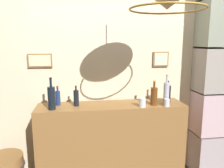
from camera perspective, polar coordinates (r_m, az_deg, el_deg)
panelled_rear_partition at (r=2.72m, az=-1.01°, el=5.44°), size 3.63×0.15×2.79m
stone_pillar at (r=3.02m, az=24.83°, el=3.62°), size 0.46×0.40×2.71m
bar_shelf_unit at (r=2.72m, az=-0.16°, el=-15.55°), size 1.69×0.40×1.00m
liquor_bottle_scotch at (r=2.60m, az=13.85°, el=-2.23°), size 0.07×0.07×0.34m
liquor_bottle_sherry at (r=2.71m, az=14.11°, el=-2.37°), size 0.08×0.08×0.26m
liquor_bottle_amaro at (r=2.41m, az=-15.37°, el=-3.42°), size 0.08×0.08×0.34m
liquor_bottle_tequila at (r=2.49m, az=-9.24°, el=-3.53°), size 0.06×0.06×0.23m
liquor_bottle_vermouth at (r=2.57m, az=-13.81°, el=-3.44°), size 0.06×0.06×0.22m
liquor_bottle_vodka at (r=2.54m, az=10.78°, el=-3.02°), size 0.08×0.08×0.28m
glass_tumbler_rocks at (r=2.46m, az=7.85°, el=-4.73°), size 0.08×0.08×0.10m
glass_tumbler_highball at (r=2.53m, az=13.95°, el=-4.69°), size 0.06×0.06×0.08m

